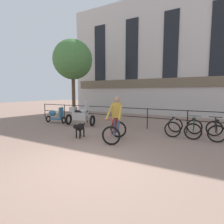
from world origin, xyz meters
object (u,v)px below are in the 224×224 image
at_px(dog, 79,128).
at_px(parked_motorcycle, 80,116).
at_px(parked_bicycle_mid_left, 194,128).
at_px(parked_bicycle_near_lamp, 174,127).
at_px(parked_bicycle_mid_right, 216,130).
at_px(parked_scooter, 55,115).
at_px(cyclist_with_bike, 116,121).

distance_m(dog, parked_motorcycle, 2.70).
height_order(parked_motorcycle, parked_bicycle_mid_left, parked_motorcycle).
bearing_deg(parked_bicycle_mid_left, parked_bicycle_near_lamp, -0.47).
height_order(parked_bicycle_mid_left, parked_bicycle_mid_right, same).
distance_m(parked_motorcycle, parked_bicycle_near_lamp, 4.99).
xyz_separation_m(parked_motorcycle, parked_bicycle_mid_left, (5.76, 0.29, -0.20)).
height_order(parked_bicycle_mid_right, parked_scooter, parked_scooter).
xyz_separation_m(cyclist_with_bike, parked_bicycle_near_lamp, (1.83, 2.00, -0.41)).
xyz_separation_m(parked_motorcycle, parked_bicycle_near_lamp, (4.97, 0.29, -0.20)).
distance_m(cyclist_with_bike, parked_bicycle_mid_left, 3.32).
distance_m(parked_bicycle_near_lamp, parked_bicycle_mid_left, 0.79).
bearing_deg(parked_motorcycle, parked_scooter, 79.05).
bearing_deg(parked_scooter, cyclist_with_bike, -113.53).
bearing_deg(parked_bicycle_near_lamp, parked_bicycle_mid_right, 177.20).
xyz_separation_m(cyclist_with_bike, parked_bicycle_mid_left, (2.62, 2.00, -0.41)).
bearing_deg(parked_bicycle_mid_right, cyclist_with_bike, 27.30).
distance_m(dog, parked_scooter, 4.16).
relative_size(dog, parked_bicycle_near_lamp, 0.76).
height_order(parked_bicycle_mid_left, parked_scooter, parked_scooter).
bearing_deg(parked_bicycle_near_lamp, parked_bicycle_mid_left, 177.20).
relative_size(dog, parked_bicycle_mid_right, 0.75).
xyz_separation_m(parked_bicycle_mid_right, parked_scooter, (-8.46, -0.29, 0.10)).
distance_m(dog, parked_bicycle_mid_right, 5.43).
xyz_separation_m(parked_motorcycle, parked_bicycle_mid_right, (6.55, 0.29, -0.20)).
height_order(parked_bicycle_near_lamp, parked_scooter, parked_scooter).
relative_size(parked_motorcycle, parked_bicycle_mid_left, 1.51).
xyz_separation_m(parked_bicycle_near_lamp, parked_bicycle_mid_right, (1.57, 0.00, 0.00)).
distance_m(parked_bicycle_near_lamp, parked_scooter, 6.89).
height_order(parked_bicycle_near_lamp, parked_bicycle_mid_right, same).
bearing_deg(dog, parked_motorcycle, 120.66).
bearing_deg(parked_motorcycle, parked_bicycle_mid_right, -98.64).
bearing_deg(cyclist_with_bike, parked_motorcycle, 138.16).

